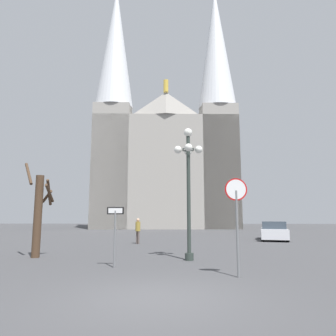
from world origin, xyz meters
TOP-DOWN VIEW (x-y plane):
  - ground_plane at (0.00, 0.00)m, footprint 120.00×120.00m
  - cathedral at (-1.65, 38.51)m, footprint 20.92×14.07m
  - stop_sign at (2.33, 2.41)m, footprint 0.70×0.10m
  - one_way_arrow_sign at (-1.79, 4.00)m, footprint 0.62×0.07m
  - street_lamp at (0.94, 5.89)m, footprint 1.23×1.23m
  - bare_tree at (-5.79, 6.45)m, footprint 1.38×1.38m
  - parked_car_near_white at (7.61, 16.82)m, footprint 2.85×4.63m
  - pedestrian_walking at (-2.22, 13.21)m, footprint 0.32×0.32m

SIDE VIEW (x-z plane):
  - ground_plane at x=0.00m, z-range 0.00..0.00m
  - parked_car_near_white at x=7.61m, z-range -0.04..1.34m
  - pedestrian_walking at x=-2.22m, z-range 0.17..1.81m
  - one_way_arrow_sign at x=-1.79m, z-range 0.30..2.45m
  - bare_tree at x=-5.79m, z-range -0.12..4.11m
  - stop_sign at x=2.33m, z-range 0.56..3.56m
  - street_lamp at x=0.94m, z-range 0.77..6.39m
  - cathedral at x=-1.65m, z-range -7.02..30.34m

